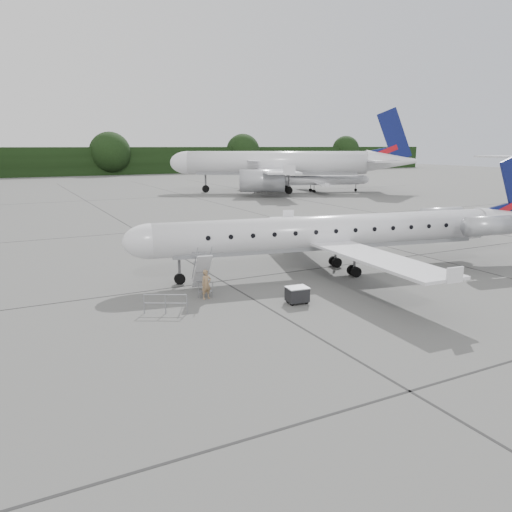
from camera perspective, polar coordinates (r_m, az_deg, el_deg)
ground at (r=29.38m, az=13.14°, el=-4.44°), size 320.00×320.00×0.00m
treeline at (r=152.42m, az=-20.72°, el=10.06°), size 260.00×4.00×8.00m
main_regional_jet at (r=33.44m, az=8.63°, el=4.60°), size 33.63×26.82×7.75m
airstair at (r=29.02m, az=-6.20°, el=-1.89°), size 1.22×2.28×2.43m
passenger at (r=27.95m, az=-5.70°, el=-3.25°), size 0.68×0.51×1.67m
safety_railing at (r=25.93m, az=-10.31°, el=-5.43°), size 1.97×1.12×1.00m
baggage_cart at (r=27.24m, az=4.73°, el=-4.42°), size 1.20×1.02×0.96m
bg_narrowbody at (r=91.95m, az=2.41°, el=11.88°), size 50.43×45.60×14.83m
bg_regional_right at (r=93.68m, az=6.98°, el=9.10°), size 26.59×22.33×5.99m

